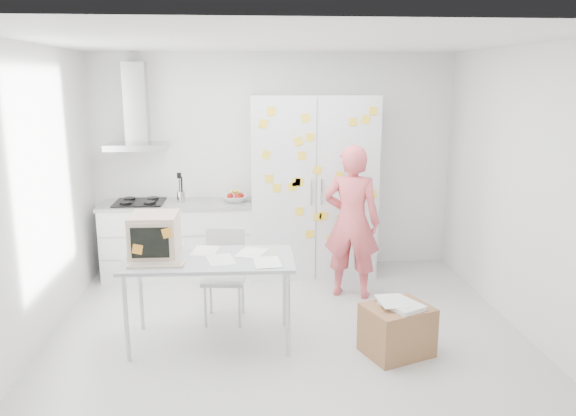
{
  "coord_description": "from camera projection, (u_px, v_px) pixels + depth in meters",
  "views": [
    {
      "loc": [
        -0.37,
        -5.02,
        2.39
      ],
      "look_at": [
        0.06,
        0.62,
        1.08
      ],
      "focal_mm": 35.0,
      "sensor_mm": 36.0,
      "label": 1
    }
  ],
  "objects": [
    {
      "name": "range_hood",
      "position": [
        136.0,
        115.0,
        6.66
      ],
      "size": [
        0.7,
        0.48,
        1.01
      ],
      "color": "silver",
      "rests_on": "walls"
    },
    {
      "name": "tall_cabinet",
      "position": [
        313.0,
        186.0,
        6.86
      ],
      "size": [
        1.5,
        0.68,
        2.2
      ],
      "color": "silver",
      "rests_on": "ground"
    },
    {
      "name": "floor",
      "position": [
        286.0,
        331.0,
        5.45
      ],
      "size": [
        4.5,
        4.0,
        0.02
      ],
      "primitive_type": "cube",
      "color": "silver",
      "rests_on": "ground"
    },
    {
      "name": "desk",
      "position": [
        175.0,
        247.0,
        5.03
      ],
      "size": [
        1.53,
        0.79,
        1.21
      ],
      "rotation": [
        0.0,
        0.0,
        -0.02
      ],
      "color": "#ADB5B8",
      "rests_on": "ground"
    },
    {
      "name": "cardboard_box",
      "position": [
        397.0,
        329.0,
        4.95
      ],
      "size": [
        0.68,
        0.61,
        0.49
      ],
      "rotation": [
        0.0,
        0.0,
        0.37
      ],
      "color": "#986941",
      "rests_on": "ground"
    },
    {
      "name": "person",
      "position": [
        352.0,
        222.0,
        6.15
      ],
      "size": [
        0.72,
        0.59,
        1.71
      ],
      "primitive_type": "imported",
      "rotation": [
        0.0,
        0.0,
        2.8
      ],
      "color": "#E1575D",
      "rests_on": "ground"
    },
    {
      "name": "walls",
      "position": [
        281.0,
        181.0,
        5.84
      ],
      "size": [
        4.52,
        4.01,
        2.7
      ],
      "color": "white",
      "rests_on": "ground"
    },
    {
      "name": "counter_run",
      "position": [
        179.0,
        238.0,
        6.9
      ],
      "size": [
        1.84,
        0.63,
        1.28
      ],
      "color": "white",
      "rests_on": "ground"
    },
    {
      "name": "ceiling",
      "position": [
        286.0,
        41.0,
        4.83
      ],
      "size": [
        4.5,
        4.0,
        0.02
      ],
      "primitive_type": "cube",
      "color": "white",
      "rests_on": "walls"
    },
    {
      "name": "chair",
      "position": [
        225.0,
        269.0,
        5.63
      ],
      "size": [
        0.45,
        0.45,
        0.92
      ],
      "rotation": [
        0.0,
        0.0,
        -0.1
      ],
      "color": "beige",
      "rests_on": "ground"
    }
  ]
}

